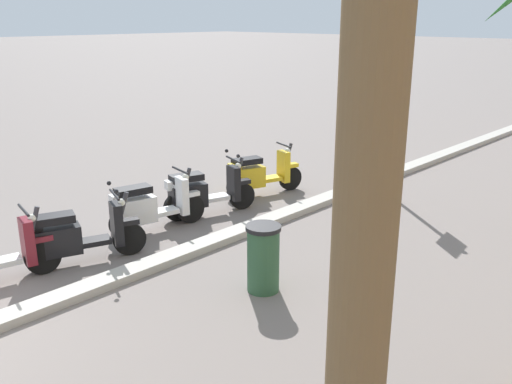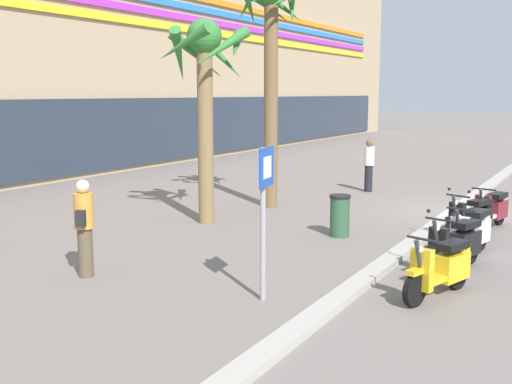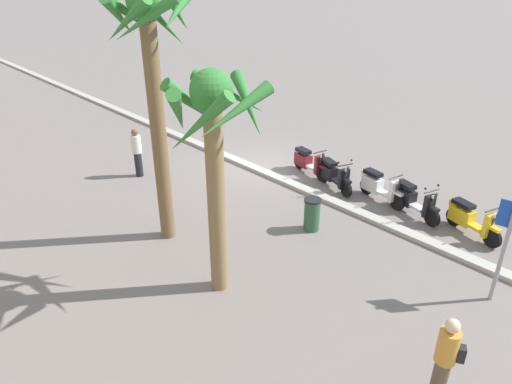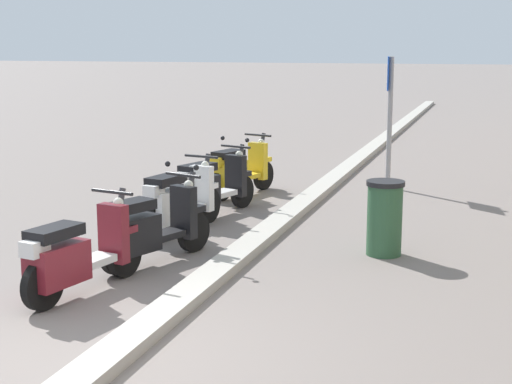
{
  "view_description": "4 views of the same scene",
  "coord_description": "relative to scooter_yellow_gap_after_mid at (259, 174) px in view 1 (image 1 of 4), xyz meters",
  "views": [
    {
      "loc": [
        0.88,
        6.81,
        3.61
      ],
      "look_at": [
        -4.33,
        1.85,
        1.34
      ],
      "focal_mm": 39.13,
      "sensor_mm": 36.0,
      "label": 1
    },
    {
      "loc": [
        -17.09,
        -3.02,
        3.21
      ],
      "look_at": [
        -5.34,
        3.63,
        1.05
      ],
      "focal_mm": 43.58,
      "sensor_mm": 36.0,
      "label": 2
    },
    {
      "loc": [
        -11.2,
        10.79,
        6.66
      ],
      "look_at": [
        -3.14,
        3.2,
        1.15
      ],
      "focal_mm": 32.09,
      "sensor_mm": 36.0,
      "label": 3
    },
    {
      "loc": [
        5.34,
        3.4,
        2.63
      ],
      "look_at": [
        -1.56,
        1.23,
        1.24
      ],
      "focal_mm": 54.49,
      "sensor_mm": 36.0,
      "label": 4
    }
  ],
  "objects": [
    {
      "name": "scooter_yellow_gap_after_mid",
      "position": [
        0.0,
        0.0,
        0.0
      ],
      "size": [
        1.73,
        0.79,
        1.04
      ],
      "color": "black",
      "rests_on": "ground"
    },
    {
      "name": "scooter_black_far_back",
      "position": [
        1.67,
        0.12,
        0.01
      ],
      "size": [
        1.82,
        0.8,
        1.17
      ],
      "color": "black",
      "rests_on": "ground"
    },
    {
      "name": "scooter_black_second_in_line",
      "position": [
        4.4,
        0.36,
        0.0
      ],
      "size": [
        1.74,
        0.84,
        1.17
      ],
      "color": "black",
      "rests_on": "ground"
    },
    {
      "name": "litter_bin",
      "position": [
        3.09,
        2.99,
        0.03
      ],
      "size": [
        0.48,
        0.48,
        0.95
      ],
      "color": "#2D5638",
      "rests_on": "ground"
    },
    {
      "name": "crossing_sign",
      "position": [
        -1.6,
        2.36,
        1.05
      ],
      "size": [
        0.6,
        0.16,
        2.4
      ],
      "color": "#939399",
      "rests_on": "ground"
    },
    {
      "name": "scooter_white_mid_rear",
      "position": [
        2.84,
        0.08,
        0.01
      ],
      "size": [
        1.79,
        0.67,
        1.04
      ],
      "color": "black",
      "rests_on": "ground"
    }
  ]
}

